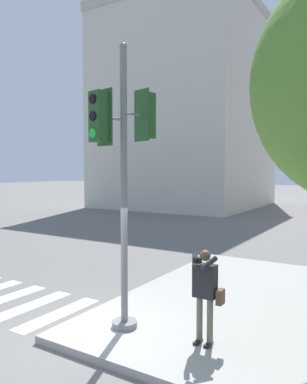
# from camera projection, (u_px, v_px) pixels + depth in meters

# --- Properties ---
(ground_plane) EXTENTS (160.00, 160.00, 0.00)m
(ground_plane) POSITION_uv_depth(u_px,v_px,m) (74.00, 340.00, 7.09)
(ground_plane) COLOR slate
(sidewalk_corner) EXTENTS (8.00, 8.00, 0.15)m
(sidewalk_corner) POSITION_uv_depth(u_px,v_px,m) (304.00, 313.00, 8.21)
(sidewalk_corner) COLOR #9E9B96
(sidewalk_corner) RESTS_ON ground_plane
(traffic_signal_pole) EXTENTS (0.63, 1.47, 5.46)m
(traffic_signal_pole) POSITION_uv_depth(u_px,v_px,m) (124.00, 161.00, 7.12)
(traffic_signal_pole) COLOR slate
(traffic_signal_pole) RESTS_ON sidewalk_corner
(person_photographer) EXTENTS (0.58, 0.54, 1.67)m
(person_photographer) POSITION_uv_depth(u_px,v_px,m) (205.00, 288.00, 6.55)
(person_photographer) COLOR black
(person_photographer) RESTS_ON sidewalk_corner
(fire_hydrant) EXTENTS (0.16, 0.22, 0.69)m
(fire_hydrant) POSITION_uv_depth(u_px,v_px,m) (202.00, 276.00, 9.66)
(fire_hydrant) COLOR #99999E
(fire_hydrant) RESTS_ON sidewalk_corner
(building_left) EXTENTS (12.84, 13.76, 17.24)m
(building_left) POSITION_uv_depth(u_px,v_px,m) (187.00, 111.00, 33.97)
(building_left) COLOR beige
(building_left) RESTS_ON ground_plane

